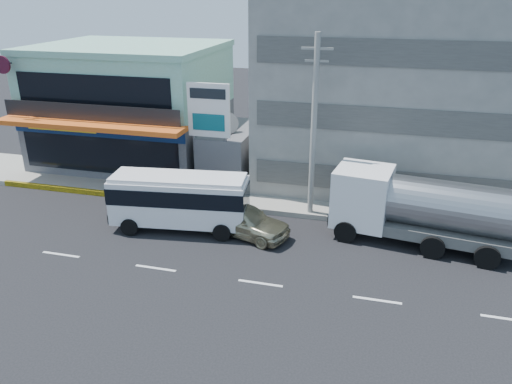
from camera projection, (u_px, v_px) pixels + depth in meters
The scene contains 12 objects.
ground at pixel (156, 268), 23.03m from camera, with size 120.00×120.00×0.00m, color black.
sidewalk at pixel (299, 198), 30.29m from camera, with size 70.00×5.00×0.30m, color gray.
shop_building at pixel (133, 107), 35.85m from camera, with size 12.40×11.70×8.00m.
concrete_building at pixel (396, 73), 31.42m from camera, with size 16.00×12.00×14.00m, color gray.
gap_structure at pixel (232, 154), 33.09m from camera, with size 3.00×6.00×3.50m, color #414246.
satellite_dish at pixel (227, 131), 31.50m from camera, with size 1.50×1.50×0.15m, color slate.
billboard at pixel (209, 117), 29.49m from camera, with size 2.60×0.18×6.90m.
utility_pole_near at pixel (314, 128), 26.27m from camera, with size 1.60×0.30×10.00m.
minibus at pixel (179, 197), 26.18m from camera, with size 7.41×3.23×3.00m.
sedan at pixel (244, 220), 25.86m from camera, with size 1.99×4.94×1.68m, color #B3AC88.
tanker_truck at pixel (418, 208), 24.64m from camera, with size 9.38×4.03×3.58m.
motorcycle_rider at pixel (134, 198), 28.75m from camera, with size 1.93×1.31×2.35m.
Camera 1 is at (9.56, -18.11, 12.04)m, focal length 35.00 mm.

